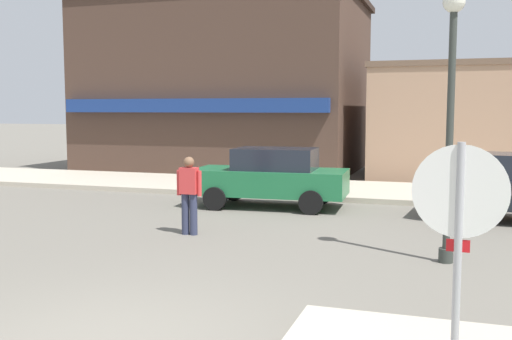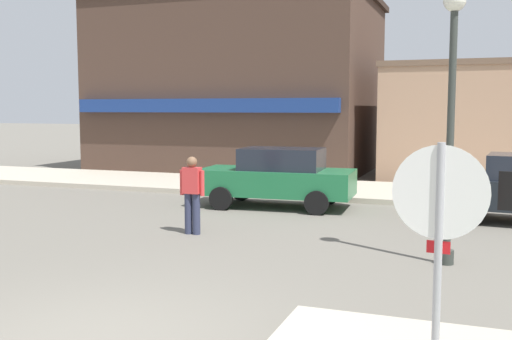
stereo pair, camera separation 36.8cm
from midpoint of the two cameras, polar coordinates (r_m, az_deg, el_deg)
kerb_far at (r=18.76m, az=6.46°, el=-1.87°), size 80.00×4.00×0.15m
stop_sign at (r=5.48m, az=16.91°, el=-5.64°), size 0.82×0.08×2.30m
lamp_post at (r=10.34m, az=17.14°, el=7.67°), size 0.36×0.36×4.54m
parked_car_nearest at (r=15.69m, az=0.79°, el=-0.63°), size 4.09×2.05×1.56m
pedestrian_crossing_near at (r=12.35m, az=-7.23°, el=-2.18°), size 0.55×0.22×1.61m
building_corner_shop at (r=25.94m, az=-2.95°, el=8.08°), size 11.21×8.47×7.17m
building_storefront_left_near at (r=23.58m, az=18.47°, el=4.40°), size 6.39×5.61×4.20m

